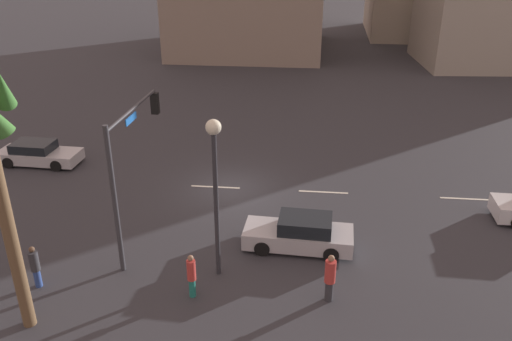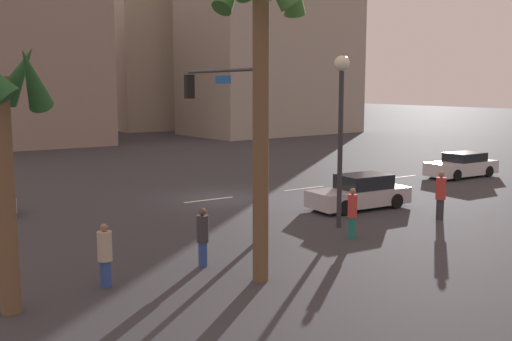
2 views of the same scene
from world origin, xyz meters
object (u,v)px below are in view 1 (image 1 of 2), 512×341
at_px(car_1, 38,154).
at_px(pedestrian_3, 330,277).
at_px(pedestrian_0, 192,275).
at_px(traffic_signal, 130,154).
at_px(car_2, 300,234).
at_px(pedestrian_2, 35,266).
at_px(streetlamp, 215,170).

height_order(car_1, pedestrian_3, pedestrian_3).
bearing_deg(pedestrian_0, pedestrian_3, -176.58).
height_order(traffic_signal, pedestrian_0, traffic_signal).
relative_size(car_2, pedestrian_2, 2.66).
xyz_separation_m(traffic_signal, pedestrian_3, (-7.94, 2.94, -3.13)).
xyz_separation_m(pedestrian_2, pedestrian_3, (-10.81, -0.33, 0.09)).
height_order(car_1, pedestrian_2, pedestrian_2).
bearing_deg(car_1, pedestrian_0, 136.21).
xyz_separation_m(car_1, traffic_signal, (-8.31, 7.61, 3.53)).
height_order(traffic_signal, pedestrian_2, traffic_signal).
relative_size(traffic_signal, pedestrian_0, 3.43).
xyz_separation_m(car_1, pedestrian_3, (-16.25, 10.55, 0.40)).
bearing_deg(traffic_signal, pedestrian_2, 48.66).
relative_size(car_2, pedestrian_3, 2.41).
bearing_deg(pedestrian_3, pedestrian_2, 1.72).
bearing_deg(pedestrian_2, traffic_signal, -131.34).
bearing_deg(streetlamp, pedestrian_3, 164.27).
relative_size(streetlamp, pedestrian_0, 3.59).
distance_m(car_2, pedestrian_3, 3.56).
relative_size(car_2, traffic_signal, 0.76).
relative_size(car_1, traffic_signal, 0.78).
height_order(car_2, pedestrian_3, pedestrian_3).
bearing_deg(pedestrian_0, car_1, -43.79).
bearing_deg(car_1, traffic_signal, 137.53).
bearing_deg(streetlamp, pedestrian_0, 64.71).
relative_size(traffic_signal, pedestrian_3, 3.16).
bearing_deg(car_2, pedestrian_3, 108.91).
relative_size(car_1, streetlamp, 0.74).
xyz_separation_m(car_2, pedestrian_3, (-1.15, 3.35, 0.34)).
bearing_deg(pedestrian_2, car_2, -159.16).
relative_size(traffic_signal, pedestrian_2, 3.48).
bearing_deg(pedestrian_0, pedestrian_2, 0.30).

